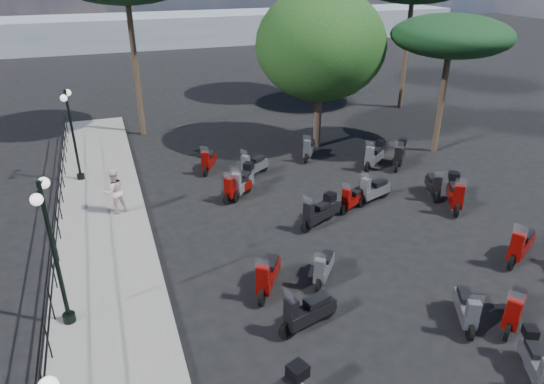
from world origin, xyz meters
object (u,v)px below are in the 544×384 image
object	(u,v)px
scooter_16	(374,190)
scooter_23	(309,149)
scooter_29	(374,156)
pedestrian_far	(114,191)
scooter_22	(455,194)
scooter_4	(237,188)
scooter_13	(514,310)
scooter_8	(268,276)
scooter_19	(536,361)
scooter_10	(319,213)
scooter_21	(433,185)
scooter_17	(254,166)
scooter_5	(243,182)
broadleaf_tree	(321,45)
scooter_15	(353,199)
scooter_14	(466,309)
scooter_28	(399,156)
lamp_post_2	(72,130)
scooter_27	(521,246)
scooter_11	(209,161)
scooter_3	(308,312)
scooter_9	(323,268)
pine_3	(451,36)
lamp_post_1	(53,246)

from	to	relation	value
scooter_16	scooter_23	distance (m)	4.89
scooter_23	scooter_29	size ratio (longest dim) A/B	0.96
pedestrian_far	scooter_22	world-z (taller)	pedestrian_far
scooter_4	scooter_13	world-z (taller)	scooter_13
scooter_8	scooter_19	bearing A→B (deg)	166.04
scooter_10	scooter_21	world-z (taller)	scooter_10
scooter_17	scooter_5	bearing A→B (deg)	115.90
broadleaf_tree	scooter_19	bearing A→B (deg)	-96.03
scooter_15	scooter_16	bearing A→B (deg)	-104.10
scooter_8	scooter_22	distance (m)	8.39
pedestrian_far	scooter_29	bearing A→B (deg)	163.70
scooter_16	scooter_17	size ratio (longest dim) A/B	1.10
scooter_4	scooter_14	distance (m)	9.30
pedestrian_far	scooter_21	bearing A→B (deg)	147.24
scooter_15	scooter_28	distance (m)	4.80
scooter_22	scooter_23	bearing A→B (deg)	-33.64
lamp_post_2	scooter_23	distance (m)	9.99
scooter_23	broadleaf_tree	world-z (taller)	broadleaf_tree
pedestrian_far	scooter_13	bearing A→B (deg)	112.79
scooter_27	scooter_28	distance (m)	7.60
scooter_5	scooter_29	world-z (taller)	scooter_5
scooter_5	scooter_15	bearing A→B (deg)	-177.37
lamp_post_2	scooter_16	bearing A→B (deg)	-20.15
pedestrian_far	scooter_11	size ratio (longest dim) A/B	1.05
scooter_21	scooter_13	bearing A→B (deg)	92.82
scooter_3	scooter_27	world-z (taller)	scooter_27
scooter_15	scooter_29	world-z (taller)	scooter_29
scooter_9	scooter_28	bearing A→B (deg)	-96.48
scooter_11	scooter_16	bearing A→B (deg)	163.49
scooter_21	scooter_9	bearing A→B (deg)	53.87
pine_3	lamp_post_1	bearing A→B (deg)	-155.75
scooter_13	scooter_16	world-z (taller)	scooter_13
scooter_9	scooter_23	bearing A→B (deg)	-71.81
scooter_5	scooter_11	world-z (taller)	scooter_5
scooter_9	scooter_22	world-z (taller)	scooter_22
scooter_5	broadleaf_tree	world-z (taller)	broadleaf_tree
scooter_16	scooter_21	world-z (taller)	scooter_16
scooter_27	scooter_21	bearing A→B (deg)	-32.81
pedestrian_far	scooter_11	bearing A→B (deg)	-165.16
pedestrian_far	scooter_8	bearing A→B (deg)	100.53
scooter_4	scooter_22	bearing A→B (deg)	-150.04
scooter_17	scooter_23	distance (m)	3.20
lamp_post_1	pine_3	size ratio (longest dim) A/B	0.62
pedestrian_far	scooter_15	xyz separation A→B (m)	(8.10, -2.36, -0.54)
scooter_16	scooter_22	size ratio (longest dim) A/B	1.01
scooter_8	scooter_23	distance (m)	9.99
scooter_21	scooter_19	bearing A→B (deg)	91.47
scooter_8	pine_3	world-z (taller)	pine_3
scooter_8	scooter_15	world-z (taller)	scooter_8
scooter_5	pine_3	world-z (taller)	pine_3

